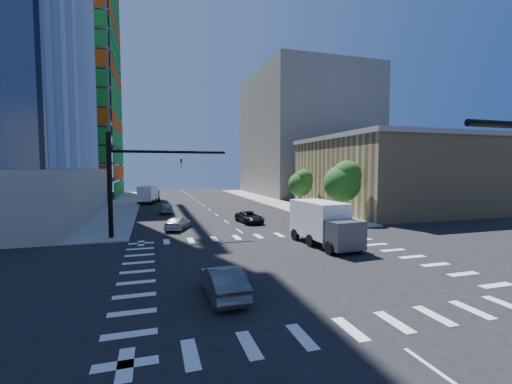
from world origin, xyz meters
name	(u,v)px	position (x,y,z in m)	size (l,w,h in m)	color
ground	(285,264)	(0.00, 0.00, 0.00)	(160.00, 160.00, 0.00)	black
road_markings	(285,264)	(0.00, 0.00, 0.01)	(20.00, 20.00, 0.01)	silver
sidewalk_ne	(267,201)	(12.50, 40.00, 0.07)	(5.00, 60.00, 0.15)	gray
sidewalk_nw	(124,205)	(-12.50, 40.00, 0.07)	(5.00, 60.00, 0.15)	gray
construction_building	(52,79)	(-27.41, 61.93, 24.61)	(25.16, 34.50, 70.60)	gray
commercial_building	(388,174)	(25.00, 22.00, 5.31)	(20.50, 22.50, 10.60)	tan
bg_building_ne	(305,135)	(27.00, 55.00, 14.00)	(24.00, 30.00, 28.00)	slate
signal_mast_nw	(128,175)	(-10.00, 11.50, 5.49)	(10.20, 0.40, 9.00)	black
tree_south	(344,181)	(12.63, 13.90, 4.69)	(4.16, 4.16, 6.82)	#382316
tree_north	(301,183)	(12.93, 25.90, 3.99)	(3.54, 3.52, 5.78)	#382316
car_nb_far	(250,217)	(2.31, 16.40, 0.64)	(2.14, 4.64, 1.29)	black
car_sb_near	(178,223)	(-5.67, 14.62, 0.62)	(1.75, 4.30, 1.25)	#B7B7B7
car_sb_mid	(166,208)	(-6.22, 27.41, 0.72)	(1.71, 4.24, 1.45)	#929399
car_sb_cross	(223,282)	(-4.96, -4.37, 0.73)	(1.56, 4.46, 1.47)	#54545A
box_truck_near	(326,227)	(4.89, 3.74, 1.51)	(3.21, 6.69, 3.42)	black
box_truck_far	(149,196)	(-8.50, 42.06, 1.36)	(3.86, 6.28, 3.07)	black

